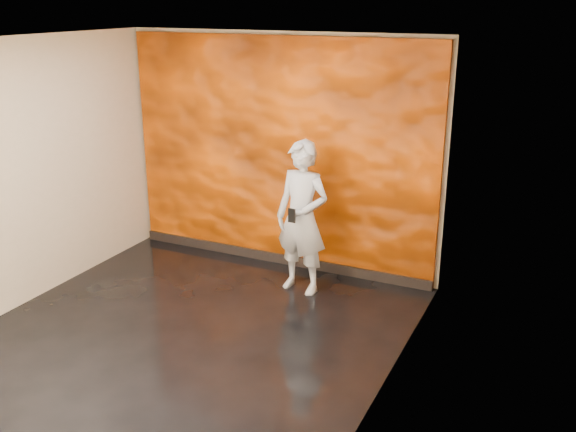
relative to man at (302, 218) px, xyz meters
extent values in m
cube|color=black|center=(-0.59, -1.34, -0.87)|extent=(4.00, 4.00, 0.01)
cube|color=#B8A98D|center=(-0.59, 0.66, 0.54)|extent=(4.00, 0.02, 2.80)
cube|color=#B8A98D|center=(-0.59, -3.34, 0.54)|extent=(4.00, 0.02, 2.80)
cube|color=#B8A98D|center=(-2.59, -1.34, 0.54)|extent=(0.02, 4.00, 2.80)
cube|color=#B8A98D|center=(1.41, -1.34, 0.54)|extent=(0.02, 4.00, 2.80)
cube|color=white|center=(-0.59, -1.34, 1.94)|extent=(4.00, 4.00, 0.01)
cube|color=#FF5B00|center=(-0.59, 0.62, 0.52)|extent=(3.90, 0.06, 2.75)
cube|color=black|center=(-0.59, 0.58, -0.80)|extent=(3.90, 0.04, 0.12)
imported|color=#9DA1AC|center=(0.00, 0.00, 0.00)|extent=(0.68, 0.49, 1.72)
cube|color=black|center=(-0.01, -0.26, 0.11)|extent=(0.08, 0.02, 0.16)
camera|label=1|loc=(2.70, -6.09, 2.29)|focal=40.00mm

